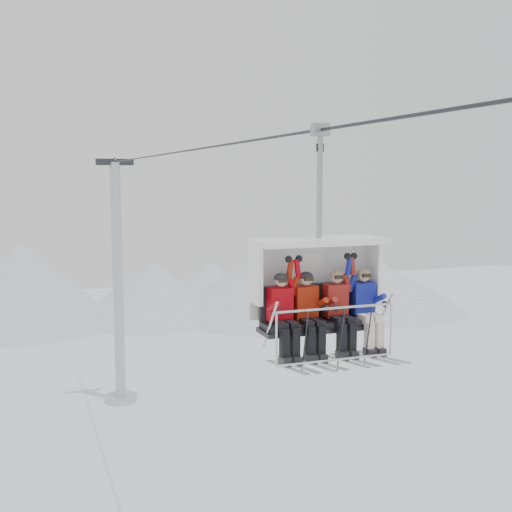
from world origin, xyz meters
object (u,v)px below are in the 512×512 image
object	(u,v)px
skier_center_left	(308,311)
chairlift_carrier	(315,281)
skier_center_right	(338,308)
lift_tower_right	(118,300)
skier_far_left	(283,313)
skier_far_right	(365,306)

from	to	relation	value
skier_center_left	chairlift_carrier	bearing A→B (deg)	47.15
skier_center_right	lift_tower_right	bearing A→B (deg)	90.69
chairlift_carrier	skier_far_left	bearing A→B (deg)	-158.08
lift_tower_right	skier_center_left	distance (m)	25.75
lift_tower_right	skier_center_right	bearing A→B (deg)	-89.31
chairlift_carrier	skier_far_left	world-z (taller)	chairlift_carrier
skier_center_left	skier_far_right	size ratio (longest dim) A/B	1.00
skier_far_left	skier_center_right	size ratio (longest dim) A/B	1.00
skier_center_left	skier_center_right	size ratio (longest dim) A/B	1.00
skier_far_left	lift_tower_right	bearing A→B (deg)	88.29
lift_tower_right	skier_center_right	size ratio (longest dim) A/B	7.99
skier_center_left	skier_center_right	world-z (taller)	same
chairlift_carrier	skier_center_left	xyz separation A→B (m)	(-0.28, -0.30, -0.46)
chairlift_carrier	skier_center_left	world-z (taller)	chairlift_carrier
lift_tower_right	chairlift_carrier	world-z (taller)	lift_tower_right
chairlift_carrier	skier_center_right	size ratio (longest dim) A/B	2.36
chairlift_carrier	skier_center_right	world-z (taller)	chairlift_carrier
skier_far_left	skier_center_left	distance (m)	0.47
skier_far_left	skier_center_left	size ratio (longest dim) A/B	1.00
lift_tower_right	skier_center_right	distance (m)	25.75
chairlift_carrier	skier_center_right	distance (m)	0.63
skier_center_right	skier_far_right	world-z (taller)	same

